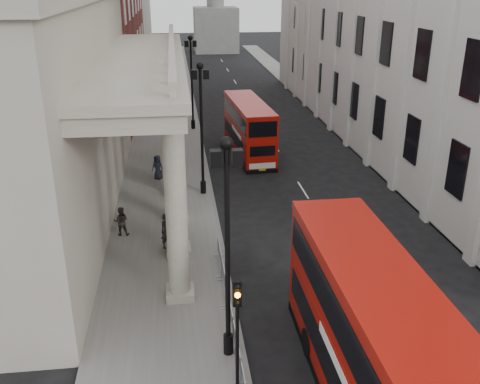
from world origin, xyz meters
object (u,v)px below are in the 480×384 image
Objects in this scene: lamp_post_south at (227,237)px; pedestrian_b at (121,221)px; lamp_post_mid at (201,121)px; lamp_post_north at (192,76)px; bus_near at (372,340)px; bus_far at (249,127)px; traffic_light at (237,317)px; pedestrian_a at (167,231)px; pedestrian_c at (158,167)px.

lamp_post_south is 5.12× the size of pedestrian_b.
lamp_post_mid is (0.00, 16.00, 0.00)m from lamp_post_south.
lamp_post_north is (0.00, 32.00, 0.00)m from lamp_post_south.
bus_far is at bearing 90.22° from bus_near.
bus_far is at bearing 81.36° from traffic_light.
lamp_post_south and lamp_post_north have the same top height.
bus_near reaches higher than bus_far.
lamp_post_mid and lamp_post_north have the same top height.
lamp_post_north reaches higher than traffic_light.
bus_far is (4.09, 24.25, -2.73)m from lamp_post_south.
pedestrian_a reaches higher than pedestrian_c.
lamp_post_north reaches higher than bus_near.
traffic_light is 2.64× the size of pedestrian_b.
lamp_post_mid is at bearing 90.32° from traffic_light.
traffic_light reaches higher than pedestrian_c.
pedestrian_b is (-8.81, -13.80, -1.24)m from bus_far.
lamp_post_north is at bearing 113.86° from bus_far.
pedestrian_a is at bearing -107.12° from lamp_post_mid.
pedestrian_b is (-8.94, 13.44, -1.65)m from bus_near.
pedestrian_a is 10.34m from pedestrian_c.
bus_far is (4.09, -7.75, -2.73)m from lamp_post_north.
lamp_post_mid reaches higher than traffic_light.
traffic_light is at bearing -87.16° from lamp_post_south.
traffic_light is at bearing -106.71° from pedestrian_a.
bus_far is 16.42m from pedestrian_b.
bus_far is at bearing 63.62° from lamp_post_mid.
traffic_light is 0.44× the size of bus_far.
lamp_post_north reaches higher than pedestrian_c.
lamp_post_south is at bearing 92.84° from traffic_light.
bus_far reaches higher than pedestrian_c.
pedestrian_a is at bearing 119.06° from bus_near.
lamp_post_south reaches higher than pedestrian_b.
bus_near reaches higher than pedestrian_c.
lamp_post_south is 0.85× the size of bus_far.
bus_near is 1.17× the size of bus_far.
lamp_post_north is at bearing 90.00° from lamp_post_mid.
traffic_light is 0.38× the size of bus_near.
bus_near is 6.07× the size of pedestrian_a.
lamp_post_mid is 9.60m from bus_far.
pedestrian_c is (-2.95, -13.03, -3.94)m from lamp_post_north.
pedestrian_b is (-4.72, -21.55, -3.98)m from lamp_post_north.
lamp_post_north is 5.12× the size of pedestrian_b.
lamp_post_south is at bearing 115.87° from pedestrian_b.
pedestrian_a is at bearing -55.52° from pedestrian_c.
pedestrian_c is at bearing 134.83° from lamp_post_mid.
pedestrian_b is at bearing -102.35° from lamp_post_north.
pedestrian_b is 0.96× the size of pedestrian_c.
pedestrian_c is at bearing -147.10° from bus_far.
lamp_post_north is 4.90× the size of pedestrian_c.
pedestrian_a is at bearing -116.12° from bus_far.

